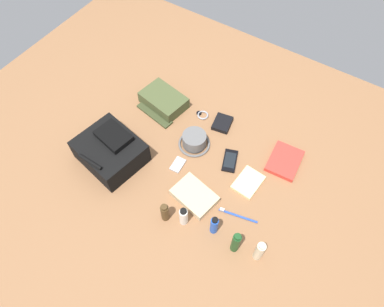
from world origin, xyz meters
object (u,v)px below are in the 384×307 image
deodorant_spray (214,225)px  wallet (222,123)px  toothpaste_tube (184,216)px  cologne_bottle (165,212)px  lotion_bottle (259,251)px  toothbrush (236,215)px  toiletry_pouch (163,101)px  folded_towel (194,196)px  backpack (111,151)px  shampoo_bottle (236,243)px  wristwatch (202,115)px  cell_phone (230,161)px  bucket_hat (194,141)px  paperback_novel (285,161)px  notepad (248,182)px  media_player (178,165)px

deodorant_spray → wallet: bearing=-63.6°
toothpaste_tube → cologne_bottle: size_ratio=1.02×
lotion_bottle → toothbrush: (0.17, -0.11, -0.06)m
toiletry_pouch → folded_towel: 0.60m
backpack → shampoo_bottle: backpack is taller
wristwatch → toothbrush: toothbrush is taller
cell_phone → wallet: wallet is taller
bucket_hat → cologne_bottle: cologne_bottle is taller
toothpaste_tube → folded_towel: 0.14m
paperback_novel → cologne_bottle: bearing=59.6°
folded_towel → wallet: bearing=-76.5°
toiletry_pouch → toothbrush: toiletry_pouch is taller
bucket_hat → cologne_bottle: size_ratio=1.39×
paperback_novel → toothbrush: paperback_novel is taller
toothbrush → bucket_hat: bearing=-31.6°
toothpaste_tube → cologne_bottle: bearing=19.8°
backpack → deodorant_spray: size_ratio=2.71×
deodorant_spray → notepad: deodorant_spray is taller
bucket_hat → paperback_novel: (-0.44, -0.16, -0.02)m
folded_towel → media_player: bearing=-32.4°
paperback_novel → deodorant_spray: bearing=76.9°
toothpaste_tube → notepad: toothpaste_tube is taller
toothpaste_tube → notepad: (-0.15, -0.33, -0.05)m
shampoo_bottle → wristwatch: size_ratio=2.17×
deodorant_spray → paperback_novel: (-0.12, -0.50, -0.05)m
bucket_hat → cell_phone: size_ratio=1.15×
wallet → folded_towel: (-0.11, 0.45, 0.01)m
bucket_hat → media_player: 0.15m
notepad → bucket_hat: bearing=-3.8°
cologne_bottle → toothbrush: bearing=-145.7°
toiletry_pouch → paperback_novel: size_ratio=1.33×
cell_phone → wristwatch: cell_phone is taller
toothpaste_tube → notepad: 0.37m
bucket_hat → deodorant_spray: (-0.32, 0.35, 0.03)m
backpack → wallet: 0.61m
toiletry_pouch → folded_towel: toiletry_pouch is taller
deodorant_spray → toothpaste_tube: deodorant_spray is taller
shampoo_bottle → wallet: 0.68m
backpack → media_player: backpack is taller
backpack → shampoo_bottle: 0.75m
wristwatch → media_player: bearing=101.0°
toothpaste_tube → cell_phone: size_ratio=0.85×
bucket_hat → folded_towel: (-0.16, 0.26, -0.02)m
backpack → toiletry_pouch: (-0.01, -0.43, -0.03)m
backpack → toothpaste_tube: size_ratio=2.82×
lotion_bottle → cologne_bottle: (0.43, 0.07, -0.01)m
paperback_novel → wristwatch: (0.51, -0.03, -0.00)m
toiletry_pouch → shampoo_bottle: bearing=145.7°
lotion_bottle → wristwatch: size_ratio=2.09×
toiletry_pouch → lotion_bottle: bearing=150.2°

